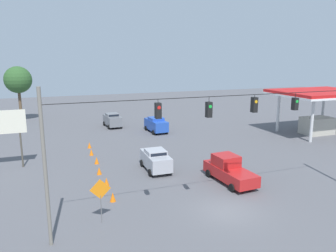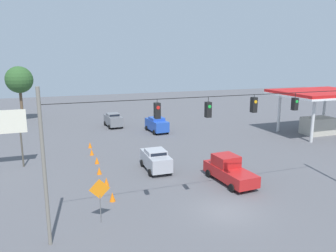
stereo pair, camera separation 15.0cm
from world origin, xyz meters
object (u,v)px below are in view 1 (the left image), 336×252
Objects in this scene: traffic_cone_fourth at (97,160)px; traffic_cone_farthest at (89,145)px; sedan_grey_withflow_deep at (112,120)px; traffic_cone_nearest at (113,197)px; sedan_silver_withflow_mid at (156,160)px; traffic_cone_second at (106,182)px; traffic_cone_third at (99,171)px; overhead_signal_span at (231,132)px; sedan_blue_oncoming_deep at (156,124)px; tree_horizon_left at (18,80)px; roadside_billboard at (2,127)px; pickup_truck_red_crossing_near at (229,170)px; work_zone_sign at (100,193)px; gas_station at (319,103)px; traffic_cone_fifth at (91,152)px.

traffic_cone_farthest is at bearing -90.56° from traffic_cone_fourth.
traffic_cone_nearest is at bearing 79.03° from sedan_grey_withflow_deep.
sedan_silver_withflow_mid reaches higher than traffic_cone_nearest.
traffic_cone_second is 1.00× the size of traffic_cone_third.
overhead_signal_span is 32.87× the size of traffic_cone_farthest.
sedan_blue_oncoming_deep is 0.52× the size of tree_horizon_left.
overhead_signal_span is 32.87× the size of traffic_cone_second.
overhead_signal_span reaches higher than traffic_cone_nearest.
roadside_billboard is at bearing -22.04° from sedan_silver_withflow_mid.
traffic_cone_nearest is 8.72m from traffic_cone_fourth.
tree_horizon_left reaches higher than sedan_grey_withflow_deep.
pickup_truck_red_crossing_near is (-4.72, 4.68, -0.01)m from sedan_silver_withflow_mid.
sedan_blue_oncoming_deep is 0.83× the size of roadside_billboard.
traffic_cone_second is 6.17m from work_zone_sign.
pickup_truck_red_crossing_near reaches higher than traffic_cone_second.
overhead_signal_span is 24.23m from sedan_blue_oncoming_deep.
traffic_cone_second is at bearing 104.42° from tree_horizon_left.
traffic_cone_nearest is 3.02m from traffic_cone_second.
overhead_signal_span is 13.09m from traffic_cone_third.
roadside_billboard is 14.66m from work_zone_sign.
work_zone_sign is (1.17, 8.54, 1.65)m from traffic_cone_third.
roadside_billboard is at bearing -10.66° from traffic_cone_fourth.
traffic_cone_fourth is (4.63, 15.99, -0.70)m from sedan_grey_withflow_deep.
overhead_signal_span is 15.37m from traffic_cone_fourth.
sedan_silver_withflow_mid is at bearing 113.94° from tree_horizon_left.
sedan_blue_oncoming_deep is 6.61× the size of traffic_cone_second.
gas_station reaches higher than traffic_cone_farthest.
sedan_blue_oncoming_deep is 1.06× the size of sedan_grey_withflow_deep.
traffic_cone_fifth is at bearing 70.03° from sedan_grey_withflow_deep.
sedan_silver_withflow_mid is at bearing 71.48° from sedan_blue_oncoming_deep.
sedan_grey_withflow_deep is 22.20m from traffic_cone_second.
roadside_billboard is (7.68, -4.45, 3.58)m from traffic_cone_third.
overhead_signal_span reaches higher than traffic_cone_third.
sedan_blue_oncoming_deep is at bearing -90.27° from pickup_truck_red_crossing_near.
work_zone_sign reaches higher than traffic_cone_fourth.
traffic_cone_third is (9.65, -5.34, -0.64)m from pickup_truck_red_crossing_near.
work_zone_sign is at bearing 85.21° from traffic_cone_farthest.
work_zone_sign is (6.02, 27.49, 0.95)m from sedan_grey_withflow_deep.
sedan_grey_withflow_deep is 6.21× the size of traffic_cone_nearest.
sedan_blue_oncoming_deep is 19.02m from pickup_truck_red_crossing_near.
sedan_silver_withflow_mid reaches higher than traffic_cone_second.
traffic_cone_fourth is 0.13× the size of roadside_billboard.
traffic_cone_nearest is 1.00× the size of traffic_cone_fourth.
pickup_truck_red_crossing_near is 7.93× the size of traffic_cone_nearest.
traffic_cone_fifth is (9.53, -11.26, -0.64)m from pickup_truck_red_crossing_near.
sedan_silver_withflow_mid is 0.37× the size of gas_station.
traffic_cone_fourth is at bearing 89.44° from traffic_cone_farthest.
traffic_cone_second is 0.24× the size of work_zone_sign.
traffic_cone_third is 8.78m from work_zone_sign.
sedan_grey_withflow_deep reaches higher than traffic_cone_nearest.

